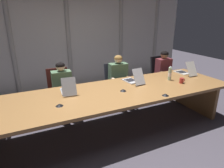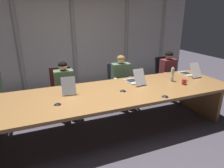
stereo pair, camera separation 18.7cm
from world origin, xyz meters
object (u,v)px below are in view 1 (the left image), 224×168
Objects in this scene: office_chair_center at (116,89)px; person_right_mid at (165,71)px; water_bottle_primary at (170,74)px; office_chair_left_mid at (60,98)px; person_center at (119,78)px; conference_mic_right_side at (59,105)px; laptop_left_mid at (68,90)px; conference_mic_left_side at (123,90)px; laptop_right_mid at (185,71)px; laptop_center at (133,79)px; office_chair_right_mid at (161,80)px; person_left_mid at (63,87)px; conference_mic_middle at (166,95)px; coffee_mug_near at (182,81)px.

office_chair_center is 0.80× the size of person_right_mid.
office_chair_center is 1.32m from water_bottle_primary.
office_chair_center is at bearing 91.98° from office_chair_left_mid.
conference_mic_right_side is at bearing -50.25° from person_center.
laptop_left_mid is 0.51m from conference_mic_right_side.
laptop_right_mid is at bearing 10.91° from conference_mic_left_side.
laptop_center reaches higher than office_chair_center.
laptop_left_mid is 1.54× the size of water_bottle_primary.
office_chair_right_mid is 3.13m from conference_mic_right_side.
laptop_right_mid is at bearing -84.73° from laptop_left_mid.
laptop_left_mid is 0.84× the size of laptop_right_mid.
person_center is (1.27, 0.01, 0.02)m from person_left_mid.
person_center is (0.02, -0.16, 0.31)m from office_chair_center.
laptop_right_mid reaches higher than office_chair_left_mid.
conference_mic_right_side is at bearing -173.42° from conference_mic_left_side.
laptop_right_mid is 1.47m from conference_mic_middle.
person_right_mid is 1.02m from water_bottle_primary.
office_chair_center is 1.25m from conference_mic_left_side.
person_right_mid is at bearing -70.91° from laptop_center.
office_chair_center is 1.64m from conference_mic_middle.
office_chair_right_mid is 2.10m from conference_mic_left_side.
laptop_center is at bearing 151.99° from coffee_mug_near.
office_chair_left_mid is 8.69× the size of conference_mic_left_side.
laptop_left_mid is 1.61m from conference_mic_middle.
laptop_left_mid is 1.45m from person_center.
person_left_mid is at bearing 2.41° from laptop_left_mid.
person_right_mid reaches higher than laptop_left_mid.
office_chair_left_mid is 2.30m from water_bottle_primary.
coffee_mug_near is at bearing -5.17° from conference_mic_left_side.
conference_mic_middle is (-0.61, -0.62, -0.11)m from water_bottle_primary.
office_chair_right_mid is at bearing 92.15° from office_chair_left_mid.
water_bottle_primary is at bearing 40.85° from office_chair_center.
water_bottle_primary is (0.71, -0.81, 0.22)m from person_center.
conference_mic_left_side is at bearing -57.86° from office_chair_right_mid.
conference_mic_left_side is at bearing -172.86° from water_bottle_primary.
person_center is at bearing 66.45° from laptop_right_mid.
office_chair_right_mid is 1.36m from person_center.
conference_mic_middle is (-1.21, -1.59, 0.40)m from office_chair_right_mid.
laptop_right_mid is 4.67× the size of conference_mic_right_side.
person_left_mid reaches higher than office_chair_center.
water_bottle_primary is at bearing 45.99° from person_center.
person_left_mid reaches higher than conference_mic_right_side.
office_chair_left_mid is 0.33m from person_left_mid.
person_center reaches higher than laptop_center.
conference_mic_right_side is (-1.64, 0.35, 0.00)m from conference_mic_middle.
office_chair_left_mid is 2.16m from conference_mic_middle.
office_chair_right_mid is (2.61, 0.79, -0.44)m from laptop_left_mid.
laptop_center is 0.43× the size of person_center.
conference_mic_right_side is (-2.83, -1.08, 0.11)m from person_right_mid.
person_right_mid is 10.57× the size of conference_mic_middle.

